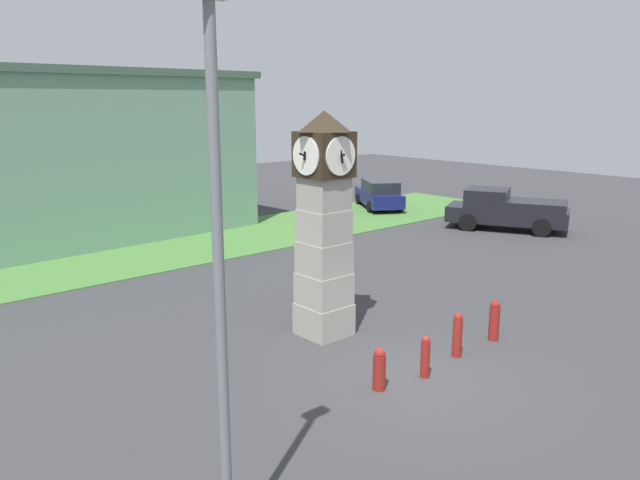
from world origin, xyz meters
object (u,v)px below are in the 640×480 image
pickup_truck (507,210)px  street_lamp_near_road (218,252)px  bollard_mid_row (457,334)px  bollard_near_tower (494,320)px  car_silver_hatch (379,194)px  clock_tower (324,225)px  bollard_end_row (379,369)px  bollard_far_row (425,356)px  pedestrian_crossing_lot (334,242)px

pickup_truck → street_lamp_near_road: size_ratio=0.79×
street_lamp_near_road → pickup_truck: bearing=23.5°
bollard_mid_row → bollard_near_tower: bearing=0.3°
pickup_truck → car_silver_hatch: bearing=91.9°
clock_tower → bollard_end_row: (-1.23, -3.10, -2.39)m
bollard_mid_row → bollard_end_row: 2.62m
bollard_far_row → pedestrian_crossing_lot: size_ratio=0.59×
bollard_mid_row → pedestrian_crossing_lot: (3.26, 7.80, 0.36)m
bollard_near_tower → street_lamp_near_road: bearing=-168.2°
pedestrian_crossing_lot → car_silver_hatch: bearing=35.8°
bollard_far_row → car_silver_hatch: (14.78, 15.27, 0.32)m
clock_tower → bollard_end_row: clock_tower is taller
bollard_near_tower → bollard_mid_row: size_ratio=0.97×
bollard_far_row → pickup_truck: (15.05, 7.53, 0.45)m
clock_tower → car_silver_hatch: size_ratio=1.22×
clock_tower → bollard_mid_row: clock_tower is taller
bollard_mid_row → street_lamp_near_road: size_ratio=0.15×
pedestrian_crossing_lot → street_lamp_near_road: size_ratio=0.22×
bollard_end_row → car_silver_hatch: 21.92m
clock_tower → street_lamp_near_road: (-6.20, -5.02, 1.27)m
bollard_mid_row → street_lamp_near_road: bearing=-166.0°
bollard_near_tower → pedestrian_crossing_lot: bearing=77.4°
pedestrian_crossing_lot → street_lamp_near_road: (-10.84, -9.69, 3.22)m
bollard_near_tower → car_silver_hatch: size_ratio=0.22×
bollard_mid_row → pedestrian_crossing_lot: 8.46m
clock_tower → bollard_near_tower: size_ratio=5.45×
clock_tower → pedestrian_crossing_lot: (4.65, 4.67, -1.95)m
bollard_mid_row → bollard_far_row: (-1.44, -0.23, -0.07)m
bollard_near_tower → bollard_end_row: size_ratio=1.14×
bollard_near_tower → pickup_truck: bearing=31.2°
bollard_mid_row → pedestrian_crossing_lot: bearing=67.3°
pickup_truck → bollard_near_tower: bearing=-148.8°
bollard_mid_row → bollard_far_row: bollard_mid_row is taller
bollard_near_tower → street_lamp_near_road: size_ratio=0.14×
bollard_far_row → bollard_end_row: bollard_far_row is taller
bollard_far_row → street_lamp_near_road: bearing=-164.8°
bollard_near_tower → pedestrian_crossing_lot: pedestrian_crossing_lot is taller
bollard_mid_row → car_silver_hatch: 20.11m
clock_tower → pedestrian_crossing_lot: size_ratio=3.53×
car_silver_hatch → pickup_truck: pickup_truck is taller
bollard_near_tower → pickup_truck: 14.11m
bollard_end_row → car_silver_hatch: size_ratio=0.20×
bollard_near_tower → bollard_end_row: bearing=179.7°
bollard_far_row → pickup_truck: pickup_truck is taller
bollard_far_row → pedestrian_crossing_lot: (4.71, 8.02, 0.43)m
bollard_end_row → bollard_far_row: bearing=-12.2°
bollard_near_tower → pedestrian_crossing_lot: 7.99m
car_silver_hatch → pedestrian_crossing_lot: pedestrian_crossing_lot is taller
car_silver_hatch → pickup_truck: (0.26, -7.74, 0.13)m
bollard_near_tower → street_lamp_near_road: (-9.11, -1.90, 3.60)m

